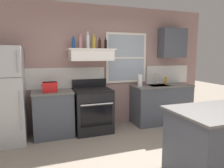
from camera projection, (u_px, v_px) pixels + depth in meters
back_wall at (100, 67)px, 4.57m from camera, size 5.40×0.11×2.70m
refrigerator at (4, 96)px, 3.64m from camera, size 0.70×0.72×1.77m
counter_left_of_stove at (53, 113)px, 4.04m from camera, size 0.79×0.63×0.91m
toaster at (50, 87)px, 3.89m from camera, size 0.30×0.20×0.19m
stove_range at (93, 110)px, 4.26m from camera, size 0.76×0.69×1.09m
range_hood_shelf at (91, 55)px, 4.19m from camera, size 0.96×0.52×0.24m
bottle_blue_liqueur at (73, 43)px, 4.08m from camera, size 0.07×0.07×0.26m
bottle_rose_pink at (80, 43)px, 4.10m from camera, size 0.07×0.07×0.29m
bottle_clear_tall at (88, 42)px, 4.09m from camera, size 0.06×0.06×0.34m
bottle_champagne_gold_foil at (94, 43)px, 4.18m from camera, size 0.08×0.08×0.30m
bottle_brown_stout at (100, 44)px, 4.23m from camera, size 0.06×0.06×0.24m
bottle_balsamic_dark at (106, 44)px, 4.29m from camera, size 0.06×0.06×0.24m
counter_right_with_sink at (161, 103)px, 4.86m from camera, size 1.43×0.63×0.91m
sink_faucet at (156, 77)px, 4.82m from camera, size 0.03×0.17×0.28m
paper_towel_roll at (140, 80)px, 4.58m from camera, size 0.11×0.11×0.27m
dish_soap_bottle at (166, 80)px, 4.93m from camera, size 0.06×0.06×0.18m
kitchen_island at (222, 142)px, 2.71m from camera, size 1.40×0.90×0.91m
upper_cabinet_right at (172, 43)px, 4.90m from camera, size 0.64×0.32×0.70m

